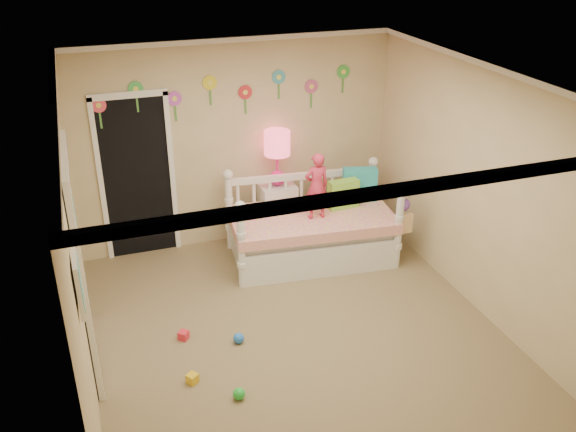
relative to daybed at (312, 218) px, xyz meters
name	(u,v)px	position (x,y,z in m)	size (l,w,h in m)	color
floor	(298,334)	(-0.69, -1.43, -0.54)	(4.00, 4.50, 0.01)	#7F684C
ceiling	(300,82)	(-0.69, -1.43, 2.06)	(4.00, 4.50, 0.01)	white
back_wall	(237,144)	(-0.69, 0.82, 0.76)	(4.00, 0.01, 2.60)	tan
left_wall	(75,255)	(-2.69, -1.43, 0.76)	(0.01, 4.50, 2.60)	tan
right_wall	(482,192)	(1.31, -1.43, 0.76)	(0.01, 4.50, 2.60)	tan
crown_molding	(300,86)	(-0.69, -1.43, 2.03)	(4.00, 4.50, 0.06)	white
daybed	(312,218)	(0.00, 0.00, 0.00)	(1.99, 1.07, 1.08)	white
pillow_turquoise	(360,184)	(0.71, 0.19, 0.27)	(0.42, 0.15, 0.42)	teal
pillow_lime	(343,194)	(0.43, 0.04, 0.24)	(0.38, 0.14, 0.36)	#87D841
child	(317,186)	(0.01, -0.11, 0.47)	(0.30, 0.19, 0.81)	#D4304F
nightstand	(278,211)	(-0.22, 0.64, -0.16)	(0.45, 0.34, 0.75)	white
table_lamp	(277,150)	(-0.22, 0.64, 0.69)	(0.33, 0.33, 0.72)	#E51E83
closet_doorway	(137,177)	(-1.94, 0.80, 0.50)	(0.90, 0.04, 2.07)	black
flower_decals	(228,94)	(-0.78, 0.81, 1.40)	(3.40, 0.02, 0.50)	#B2668C
mirror_closet	(82,263)	(-2.65, -1.13, 0.51)	(0.07, 1.30, 2.10)	white
wall_picture	(78,284)	(-2.66, -2.33, 1.01)	(0.05, 0.34, 0.42)	white
hanging_bag	(403,217)	(0.95, -0.54, 0.12)	(0.20, 0.16, 0.36)	beige
toy_scatter	(217,364)	(-1.59, -1.69, -0.48)	(0.80, 1.30, 0.11)	#996666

